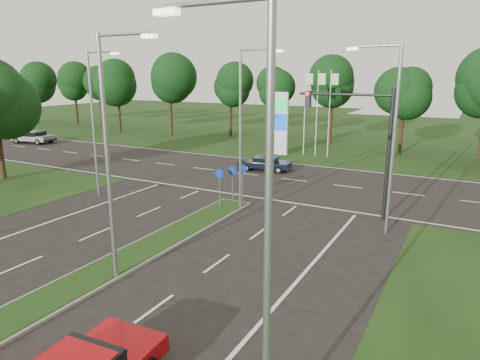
% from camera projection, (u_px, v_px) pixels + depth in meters
% --- Properties ---
extents(verge_far, '(160.00, 50.00, 0.02)m').
position_uv_depth(verge_far, '(371.00, 131.00, 58.59)').
color(verge_far, black).
rests_on(verge_far, ground).
extents(cross_road, '(160.00, 12.00, 0.02)m').
position_uv_depth(cross_road, '(282.00, 179.00, 32.16)').
color(cross_road, black).
rests_on(cross_road, ground).
extents(median_kerb, '(2.00, 26.00, 0.12)m').
position_uv_depth(median_kerb, '(59.00, 295.00, 15.09)').
color(median_kerb, slate).
rests_on(median_kerb, ground).
extents(streetlight_median_near, '(2.53, 0.22, 9.00)m').
position_uv_depth(streetlight_median_near, '(111.00, 149.00, 15.12)').
color(streetlight_median_near, gray).
rests_on(streetlight_median_near, ground).
extents(streetlight_median_far, '(2.53, 0.22, 9.00)m').
position_uv_depth(streetlight_median_far, '(244.00, 122.00, 23.65)').
color(streetlight_median_far, gray).
rests_on(streetlight_median_far, ground).
extents(streetlight_left_far, '(2.53, 0.22, 9.00)m').
position_uv_depth(streetlight_left_far, '(95.00, 117.00, 26.26)').
color(streetlight_left_far, gray).
rests_on(streetlight_left_far, ground).
extents(streetlight_right_far, '(2.53, 0.22, 9.00)m').
position_uv_depth(streetlight_right_far, '(390.00, 131.00, 20.03)').
color(streetlight_right_far, gray).
rests_on(streetlight_right_far, ground).
extents(streetlight_right_near, '(2.53, 0.22, 9.00)m').
position_uv_depth(streetlight_right_near, '(259.00, 214.00, 8.10)').
color(streetlight_right_near, gray).
rests_on(streetlight_right_near, ground).
extents(traffic_signal, '(5.10, 0.42, 7.00)m').
position_uv_depth(traffic_signal, '(364.00, 132.00, 22.59)').
color(traffic_signal, black).
rests_on(traffic_signal, ground).
extents(median_signs, '(1.16, 1.76, 2.38)m').
position_uv_depth(median_signs, '(232.00, 177.00, 25.27)').
color(median_signs, gray).
rests_on(median_signs, ground).
extents(gas_pylon, '(5.80, 1.26, 8.00)m').
position_uv_depth(gas_pylon, '(283.00, 122.00, 40.86)').
color(gas_pylon, silver).
rests_on(gas_pylon, ground).
extents(treeline_far, '(6.00, 6.00, 9.90)m').
position_uv_depth(treeline_far, '(345.00, 82.00, 44.05)').
color(treeline_far, black).
rests_on(treeline_far, ground).
extents(navy_sedan, '(4.37, 2.40, 1.14)m').
position_uv_depth(navy_sedan, '(265.00, 163.00, 34.70)').
color(navy_sedan, black).
rests_on(navy_sedan, ground).
extents(far_car_a, '(5.00, 2.77, 1.36)m').
position_uv_depth(far_car_a, '(33.00, 137.00, 48.40)').
color(far_car_a, '#949494').
rests_on(far_car_a, ground).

